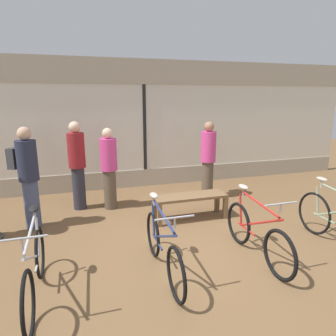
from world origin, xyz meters
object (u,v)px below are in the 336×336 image
Objects in this scene: bicycle_far_left at (35,270)px; display_bench at (190,199)px; customer_near_rack at (77,164)px; customer_mid_floor at (28,175)px; bicycle_right at (256,234)px; customer_near_bench at (208,157)px; bicycle_left at (163,248)px; customer_by_window at (109,167)px.

bicycle_far_left reaches higher than display_bench.
customer_mid_floor is (-0.83, -0.74, 0.01)m from customer_near_rack.
bicycle_right is 0.96× the size of customer_near_bench.
bicycle_left is 0.95× the size of customer_mid_floor.
bicycle_left is at bearing -48.49° from customer_mid_floor.
customer_near_bench is at bearing 0.81° from customer_by_window.
display_bench is at bearing -30.34° from customer_near_rack.
customer_near_rack is 1.03× the size of customer_near_bench.
customer_mid_floor reaches higher than customer_near_bench.
bicycle_far_left is at bearing -177.02° from bicycle_left.
customer_by_window is at bearing 21.45° from customer_mid_floor.
bicycle_left is 1.41m from bicycle_right.
bicycle_left is 0.98× the size of customer_near_bench.
customer_mid_floor is at bearing -158.55° from customer_by_window.
bicycle_left reaches higher than display_bench.
bicycle_far_left is 4.41m from customer_near_bench.
customer_near_rack is at bearing 41.58° from customer_mid_floor.
bicycle_right is at bearing -0.23° from bicycle_left.
customer_mid_floor is (-0.30, 2.16, 0.60)m from bicycle_far_left.
bicycle_right is at bearing -32.71° from customer_mid_floor.
customer_mid_floor is at bearing 97.86° from bicycle_far_left.
bicycle_right is at bearing 1.45° from bicycle_far_left.
bicycle_right is at bearing -49.40° from customer_near_rack.
bicycle_right is 1.21× the size of display_bench.
display_bench is 0.82× the size of customer_by_window.
bicycle_left is 2.73m from customer_by_window.
bicycle_far_left is at bearing -100.39° from customer_near_rack.
customer_near_rack reaches higher than customer_by_window.
customer_by_window is 1.56m from customer_mid_floor.
bicycle_right reaches higher than display_bench.
customer_by_window is 2.24m from customer_near_bench.
bicycle_far_left reaches higher than bicycle_right.
display_bench is 2.42m from customer_near_rack.
display_bench is 0.77× the size of customer_mid_floor.
customer_by_window is at bearing -14.86° from customer_near_rack.
customer_mid_floor is at bearing 147.29° from bicycle_right.
customer_near_bench is (0.44, 2.69, 0.58)m from bicycle_right.
bicycle_right is 2.79m from customer_near_bench.
bicycle_far_left is 1.54m from bicycle_left.
bicycle_far_left is 2.26m from customer_mid_floor.
customer_by_window is (-1.41, 1.02, 0.50)m from display_bench.
display_bench is at bearing -36.02° from customer_by_window.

